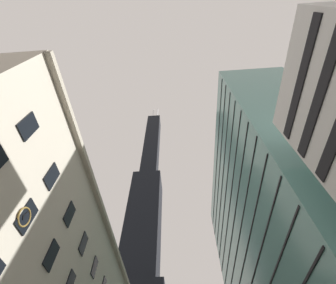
% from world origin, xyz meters
% --- Properties ---
extents(dark_skyscraper, '(25.72, 25.72, 229.14)m').
position_xyz_m(dark_skyscraper, '(-20.90, 97.75, 67.98)').
color(dark_skyscraper, black).
rests_on(dark_skyscraper, ground).
extents(glass_office_midrise, '(14.98, 52.40, 56.33)m').
position_xyz_m(glass_office_midrise, '(18.44, 33.31, 28.16)').
color(glass_office_midrise, slate).
rests_on(glass_office_midrise, ground).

